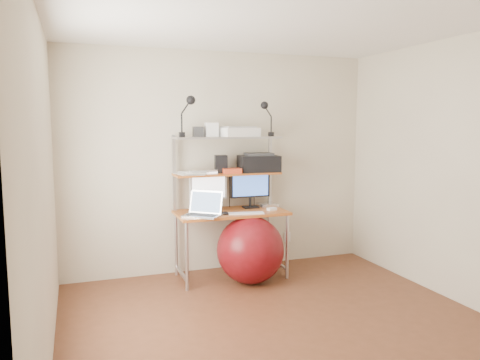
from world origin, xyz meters
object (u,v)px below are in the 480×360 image
Objects in this scene: laptop at (204,210)px; printer at (259,163)px; exercise_ball at (250,250)px; monitor_black at (250,187)px; monitor_silver at (208,188)px.

printer is (0.72, 0.26, 0.46)m from laptop.
laptop is at bearing 166.16° from exercise_ball.
monitor_silver is at bearing -173.46° from monitor_black.
laptop is at bearing -155.37° from monitor_black.
printer reaches higher than laptop.
exercise_ball is at bearing -109.85° from monitor_black.
monitor_black is at bearing 64.22° from laptop.
monitor_silver reaches higher than exercise_ball.
monitor_black reaches higher than exercise_ball.
monitor_silver is 1.04× the size of laptop.
monitor_black is 1.00× the size of printer.
monitor_silver is at bearing 136.77° from exercise_ball.
printer is (0.10, -0.01, 0.27)m from monitor_black.
monitor_black is (0.51, 0.05, -0.02)m from monitor_silver.
laptop is at bearing -153.91° from printer.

